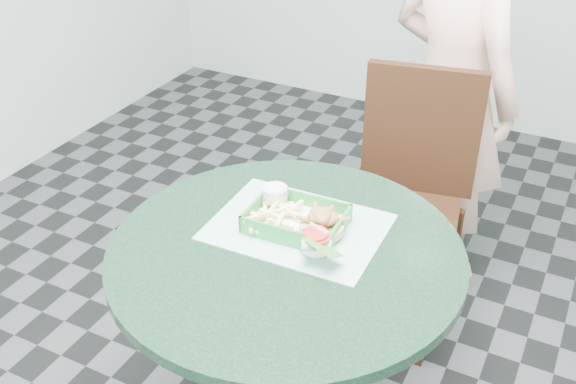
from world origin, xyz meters
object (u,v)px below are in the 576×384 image
at_px(diner_person, 450,92).
at_px(sauce_ramekin, 276,199).
at_px(cafe_table, 286,308).
at_px(dining_chair, 408,186).
at_px(crab_sandwich, 321,227).
at_px(food_basket, 296,229).

height_order(diner_person, sauce_ramekin, diner_person).
bearing_deg(cafe_table, dining_chair, 85.19).
height_order(diner_person, crab_sandwich, diner_person).
height_order(cafe_table, diner_person, diner_person).
bearing_deg(sauce_ramekin, food_basket, -32.16).
distance_m(food_basket, sauce_ramekin, 0.11).
bearing_deg(crab_sandwich, food_basket, 173.63).
xyz_separation_m(cafe_table, dining_chair, (0.07, 0.79, -0.05)).
xyz_separation_m(cafe_table, crab_sandwich, (0.06, 0.08, 0.22)).
bearing_deg(diner_person, food_basket, 108.20).
bearing_deg(crab_sandwich, dining_chair, 89.22).
distance_m(dining_chair, sauce_ramekin, 0.72).
bearing_deg(sauce_ramekin, dining_chair, 75.72).
distance_m(crab_sandwich, sauce_ramekin, 0.17).
bearing_deg(food_basket, crab_sandwich, -6.37).
height_order(diner_person, food_basket, diner_person).
xyz_separation_m(crab_sandwich, sauce_ramekin, (-0.16, 0.06, 0.00)).
relative_size(dining_chair, crab_sandwich, 8.62).
bearing_deg(diner_person, crab_sandwich, 112.22).
xyz_separation_m(diner_person, sauce_ramekin, (-0.20, -0.97, 0.04)).
bearing_deg(diner_person, sauce_ramekin, 103.03).
bearing_deg(cafe_table, sauce_ramekin, 125.52).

